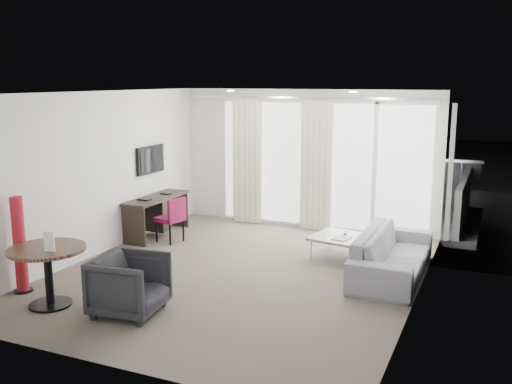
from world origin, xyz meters
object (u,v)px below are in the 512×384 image
at_px(desk, 157,216).
at_px(desk_chair, 170,219).
at_px(coffee_table, 340,247).
at_px(round_table, 49,277).
at_px(rattan_chair_b, 405,197).
at_px(sofa, 392,254).
at_px(rattan_chair_a, 356,194).
at_px(tub_armchair, 129,285).
at_px(red_lamp, 20,245).

relative_size(desk, desk_chair, 1.90).
xyz_separation_m(desk_chair, coffee_table, (2.97, 0.24, -0.21)).
distance_m(round_table, coffee_table, 4.34).
height_order(desk, rattan_chair_b, rattan_chair_b).
distance_m(desk, sofa, 4.32).
relative_size(coffee_table, rattan_chair_a, 0.95).
bearing_deg(desk, sofa, -6.23).
bearing_deg(rattan_chair_a, tub_armchair, -114.69).
bearing_deg(coffee_table, rattan_chair_a, 99.37).
distance_m(red_lamp, rattan_chair_a, 6.82).
height_order(sofa, rattan_chair_b, rattan_chair_b).
distance_m(tub_armchair, coffee_table, 3.57).
height_order(desk_chair, tub_armchair, desk_chair).
bearing_deg(rattan_chair_a, desk_chair, -139.96).
relative_size(desk, red_lamp, 1.17).
height_order(round_table, rattan_chair_a, rattan_chair_a).
height_order(red_lamp, rattan_chair_b, red_lamp).
xyz_separation_m(coffee_table, sofa, (0.89, -0.45, 0.14)).
relative_size(desk, sofa, 0.68).
xyz_separation_m(desk, coffee_table, (3.41, -0.02, -0.17)).
height_order(desk, coffee_table, desk).
distance_m(desk, rattan_chair_a, 4.20).
bearing_deg(desk_chair, rattan_chair_a, 66.12).
distance_m(desk_chair, rattan_chair_b, 4.97).
bearing_deg(desk_chair, red_lamp, -87.88).
relative_size(tub_armchair, coffee_table, 0.97).
height_order(sofa, rattan_chair_a, rattan_chair_a).
xyz_separation_m(desk, round_table, (0.58, -3.31, 0.02)).
relative_size(sofa, rattan_chair_a, 2.56).
relative_size(round_table, tub_armchair, 1.18).
distance_m(desk_chair, coffee_table, 2.99).
height_order(round_table, coffee_table, round_table).
bearing_deg(coffee_table, red_lamp, -138.86).
bearing_deg(tub_armchair, sofa, -51.66).
relative_size(tub_armchair, sofa, 0.36).
bearing_deg(rattan_chair_a, round_table, -123.26).
height_order(rattan_chair_a, rattan_chair_b, rattan_chair_a).
bearing_deg(tub_armchair, rattan_chair_a, -18.18).
xyz_separation_m(round_table, red_lamp, (-0.68, 0.23, 0.27)).
relative_size(desk, round_table, 1.61).
distance_m(desk, desk_chair, 0.51).
relative_size(red_lamp, rattan_chair_b, 1.70).
relative_size(desk_chair, sofa, 0.36).
bearing_deg(tub_armchair, rattan_chair_b, -25.49).
bearing_deg(desk_chair, round_table, -74.33).
height_order(desk, tub_armchair, tub_armchair).
height_order(desk_chair, round_table, desk_chair).
distance_m(desk, coffee_table, 3.41).
bearing_deg(rattan_chair_a, sofa, -81.58).
distance_m(sofa, rattan_chair_a, 3.78).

